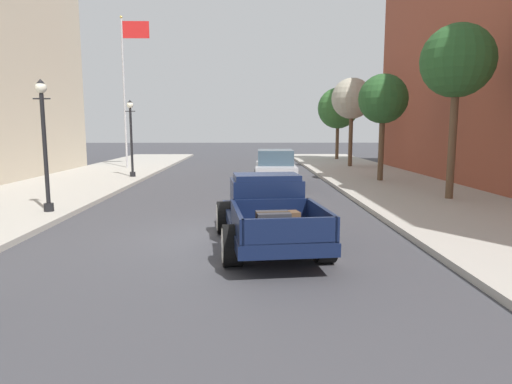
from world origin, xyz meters
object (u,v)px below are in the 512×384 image
Objects in this scene: hotrod_truck_navy at (267,211)px; street_tree_nearest at (457,62)px; street_tree_third at (352,99)px; street_tree_farthest at (338,108)px; street_tree_second at (383,100)px; flagpole at (127,76)px; car_background_silver at (275,170)px; street_lamp_far at (131,132)px; street_lamp_near at (44,136)px.

street_tree_nearest is (6.67, 5.52, 4.06)m from hotrod_truck_navy.
street_tree_farthest is at bearing 85.97° from street_tree_third.
street_tree_second is (-0.82, 5.55, -0.90)m from street_tree_nearest.
street_tree_nearest is at bearing -90.03° from street_tree_farthest.
flagpole is at bearing 152.15° from street_tree_second.
street_tree_nearest reaches higher than car_background_silver.
street_tree_nearest is 20.23m from street_tree_farthest.
street_lamp_far is at bearing -74.48° from flagpole.
street_tree_third reaches higher than street_lamp_near.
street_lamp_far is at bearing 157.73° from car_background_silver.
flagpole is 16.39m from street_tree_farthest.
street_lamp_far is 12.40m from street_tree_second.
street_tree_farthest reaches higher than street_tree_second.
street_lamp_near is at bearing -84.37° from flagpole.
street_lamp_near is 13.43m from street_tree_nearest.
street_tree_nearest reaches higher than street_tree_farthest.
car_background_silver is at bearing -44.04° from flagpole.
street_tree_farthest is (6.68, 25.74, 3.39)m from hotrod_truck_navy.
hotrod_truck_navy is 0.55× the size of flagpole.
street_tree_farthest is (5.89, 15.79, 3.38)m from car_background_silver.
street_lamp_near is at bearing -128.57° from street_tree_third.
street_tree_farthest reaches higher than car_background_silver.
street_tree_third is at bearing -94.03° from street_tree_farthest.
flagpole reaches higher than car_background_silver.
street_tree_farthest is (14.51, 7.45, -1.62)m from flagpole.
hotrod_truck_navy is at bearing -117.87° from street_tree_second.
street_lamp_far is at bearing -153.94° from street_tree_third.
street_lamp_near is 15.49m from flagpole.
flagpole reaches higher than street_tree_second.
car_background_silver is at bearing 43.20° from street_lamp_near.
car_background_silver is at bearing 85.47° from hotrod_truck_navy.
street_tree_nearest is 13.49m from street_tree_third.
street_tree_farthest is at bearing 86.77° from street_tree_second.
flagpole is 1.85× the size of street_tree_second.
street_tree_nearest is 1.06× the size of street_tree_third.
flagpole reaches higher than street_tree_nearest.
hotrod_truck_navy is at bearing -27.12° from street_lamp_near.
street_lamp_near is 1.00× the size of street_lamp_far.
street_lamp_near is 14.57m from street_tree_second.
car_background_silver is at bearing 142.97° from street_tree_nearest.
flagpole reaches higher than street_lamp_near.
street_tree_nearest is (5.88, -4.44, 4.04)m from car_background_silver.
street_lamp_near is at bearing -90.14° from street_lamp_far.
street_lamp_far is 0.69× the size of street_tree_farthest.
street_lamp_near is at bearing -136.80° from car_background_silver.
street_tree_farthest is at bearing 89.97° from street_tree_nearest.
hotrod_truck_navy is 1.02× the size of street_tree_second.
street_lamp_near is at bearing -120.09° from street_tree_farthest.
car_background_silver is 0.88× the size of street_tree_second.
street_tree_nearest is at bearing -29.49° from street_lamp_far.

